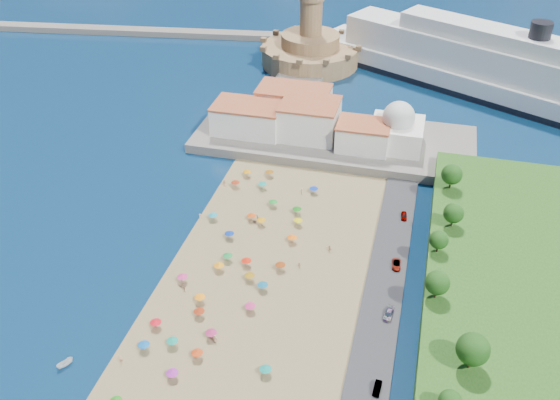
# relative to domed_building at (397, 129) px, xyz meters

# --- Properties ---
(ground) EXTENTS (700.00, 700.00, 0.00)m
(ground) POSITION_rel_domed_building_xyz_m (-30.00, -71.00, -8.97)
(ground) COLOR #071938
(ground) RESTS_ON ground
(terrace) EXTENTS (90.00, 36.00, 3.00)m
(terrace) POSITION_rel_domed_building_xyz_m (-20.00, 2.00, -7.47)
(terrace) COLOR #59544C
(terrace) RESTS_ON ground
(jetty) EXTENTS (18.00, 70.00, 2.40)m
(jetty) POSITION_rel_domed_building_xyz_m (-42.00, 37.00, -7.77)
(jetty) COLOR #59544C
(jetty) RESTS_ON ground
(breakwater) EXTENTS (199.03, 34.77, 2.60)m
(breakwater) POSITION_rel_domed_building_xyz_m (-140.00, 82.00, -7.67)
(breakwater) COLOR #59544C
(breakwater) RESTS_ON ground
(waterfront_buildings) EXTENTS (57.00, 29.00, 11.00)m
(waterfront_buildings) POSITION_rel_domed_building_xyz_m (-33.05, 2.64, -1.10)
(waterfront_buildings) COLOR silver
(waterfront_buildings) RESTS_ON terrace
(domed_building) EXTENTS (16.00, 16.00, 15.00)m
(domed_building) POSITION_rel_domed_building_xyz_m (0.00, 0.00, 0.00)
(domed_building) COLOR silver
(domed_building) RESTS_ON terrace
(fortress) EXTENTS (40.00, 40.00, 32.40)m
(fortress) POSITION_rel_domed_building_xyz_m (-42.00, 67.00, -2.29)
(fortress) COLOR #A68053
(fortress) RESTS_ON ground
(cruise_ship) EXTENTS (135.86, 81.92, 30.88)m
(cruise_ship) POSITION_rel_domed_building_xyz_m (25.57, 56.38, 0.17)
(cruise_ship) COLOR black
(cruise_ship) RESTS_ON ground
(beach_parasols) EXTENTS (30.99, 116.39, 2.20)m
(beach_parasols) POSITION_rel_domed_building_xyz_m (-31.64, -82.84, -6.83)
(beach_parasols) COLOR gray
(beach_parasols) RESTS_ON beach
(beachgoers) EXTENTS (37.84, 97.56, 1.87)m
(beachgoers) POSITION_rel_domed_building_xyz_m (-31.56, -72.74, -7.86)
(beachgoers) COLOR tan
(beachgoers) RESTS_ON beach
(parked_cars) EXTENTS (2.42, 77.30, 1.44)m
(parked_cars) POSITION_rel_domed_building_xyz_m (6.00, -74.45, -7.62)
(parked_cars) COLOR gray
(parked_cars) RESTS_ON promenade
(hillside_trees) EXTENTS (13.11, 110.34, 8.20)m
(hillside_trees) POSITION_rel_domed_building_xyz_m (18.15, -79.81, 1.32)
(hillside_trees) COLOR #382314
(hillside_trees) RESTS_ON hillside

